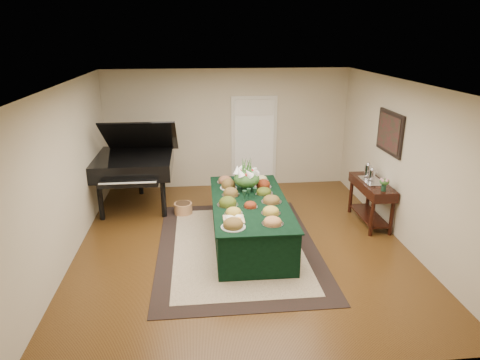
{
  "coord_description": "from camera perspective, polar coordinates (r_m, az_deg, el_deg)",
  "views": [
    {
      "loc": [
        -0.71,
        -6.57,
        3.44
      ],
      "look_at": [
        0.0,
        0.3,
        1.05
      ],
      "focal_mm": 32.0,
      "sensor_mm": 36.0,
      "label": 1
    }
  ],
  "objects": [
    {
      "name": "floral_centerpiece",
      "position": [
        7.61,
        0.9,
        0.61
      ],
      "size": [
        0.48,
        0.48,
        0.48
      ],
      "color": "black",
      "rests_on": "buffet_table"
    },
    {
      "name": "grand_piano",
      "position": [
        8.92,
        -13.87,
        2.24
      ],
      "size": [
        1.64,
        1.85,
        1.85
      ],
      "color": "black",
      "rests_on": "ground"
    },
    {
      "name": "ground",
      "position": [
        7.45,
        0.24,
        -8.42
      ],
      "size": [
        6.0,
        6.0,
        0.0
      ],
      "primitive_type": "plane",
      "color": "#311C0B",
      "rests_on": "ground"
    },
    {
      "name": "food_platters",
      "position": [
        7.26,
        0.85,
        -2.31
      ],
      "size": [
        1.09,
        2.33,
        0.14
      ],
      "color": "silver",
      "rests_on": "buffet_table"
    },
    {
      "name": "pink_bouquet",
      "position": [
        7.8,
        18.69,
        -0.29
      ],
      "size": [
        0.19,
        0.19,
        0.24
      ],
      "color": "black",
      "rests_on": "mahogany_sideboard"
    },
    {
      "name": "kitchen_doorway",
      "position": [
        9.93,
        1.87,
        4.98
      ],
      "size": [
        1.05,
        0.07,
        2.1
      ],
      "color": "beige",
      "rests_on": "ground"
    },
    {
      "name": "buffet_table",
      "position": [
        7.39,
        1.28,
        -5.43
      ],
      "size": [
        1.29,
        2.69,
        0.74
      ],
      "color": "black",
      "rests_on": "ground"
    },
    {
      "name": "cutting_board",
      "position": [
        6.52,
        -0.86,
        -4.98
      ],
      "size": [
        0.32,
        0.32,
        0.1
      ],
      "color": "tan",
      "rests_on": "buffet_table"
    },
    {
      "name": "green_goblets",
      "position": [
        7.3,
        1.28,
        -1.84
      ],
      "size": [
        0.27,
        0.18,
        0.18
      ],
      "color": "black",
      "rests_on": "buffet_table"
    },
    {
      "name": "area_rug",
      "position": [
        7.33,
        -0.35,
        -8.82
      ],
      "size": [
        2.65,
        3.71,
        0.01
      ],
      "color": "black",
      "rests_on": "ground"
    },
    {
      "name": "tea_service",
      "position": [
        8.35,
        16.98,
        0.84
      ],
      "size": [
        0.34,
        0.58,
        0.3
      ],
      "color": "silver",
      "rests_on": "mahogany_sideboard"
    },
    {
      "name": "wicker_basket",
      "position": [
        8.63,
        -7.57,
        -3.79
      ],
      "size": [
        0.36,
        0.36,
        0.22
      ],
      "primitive_type": "cylinder",
      "color": "#AA7144",
      "rests_on": "ground"
    },
    {
      "name": "mahogany_sideboard",
      "position": [
        8.33,
        17.14,
        -1.46
      ],
      "size": [
        0.45,
        1.27,
        0.83
      ],
      "color": "black",
      "rests_on": "ground"
    },
    {
      "name": "wall_painting",
      "position": [
        8.11,
        19.34,
        5.99
      ],
      "size": [
        0.05,
        0.95,
        0.75
      ],
      "color": "black",
      "rests_on": "ground"
    }
  ]
}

